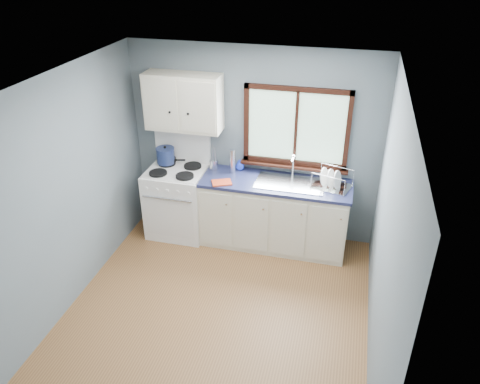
% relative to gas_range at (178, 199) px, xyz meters
% --- Properties ---
extents(floor, '(3.20, 3.60, 0.02)m').
position_rel_gas_range_xyz_m(floor, '(0.95, -1.47, -0.50)').
color(floor, brown).
rests_on(floor, ground).
extents(ceiling, '(3.20, 3.60, 0.02)m').
position_rel_gas_range_xyz_m(ceiling, '(0.95, -1.47, 2.02)').
color(ceiling, white).
rests_on(ceiling, wall_back).
extents(wall_back, '(3.20, 0.02, 2.50)m').
position_rel_gas_range_xyz_m(wall_back, '(0.95, 0.34, 0.76)').
color(wall_back, slate).
rests_on(wall_back, ground).
extents(wall_front, '(3.20, 0.02, 2.50)m').
position_rel_gas_range_xyz_m(wall_front, '(0.95, -3.28, 0.76)').
color(wall_front, slate).
rests_on(wall_front, ground).
extents(wall_left, '(0.02, 3.60, 2.50)m').
position_rel_gas_range_xyz_m(wall_left, '(-0.66, -1.47, 0.76)').
color(wall_left, slate).
rests_on(wall_left, ground).
extents(wall_right, '(0.02, 3.60, 2.50)m').
position_rel_gas_range_xyz_m(wall_right, '(2.56, -1.47, 0.76)').
color(wall_right, slate).
rests_on(wall_right, ground).
extents(gas_range, '(0.76, 0.69, 1.36)m').
position_rel_gas_range_xyz_m(gas_range, '(0.00, 0.00, 0.00)').
color(gas_range, white).
rests_on(gas_range, floor).
extents(base_cabinets, '(1.85, 0.60, 0.88)m').
position_rel_gas_range_xyz_m(base_cabinets, '(1.31, 0.02, -0.08)').
color(base_cabinets, beige).
rests_on(base_cabinets, floor).
extents(countertop, '(1.89, 0.64, 0.04)m').
position_rel_gas_range_xyz_m(countertop, '(1.31, 0.02, 0.41)').
color(countertop, '#181D3E').
rests_on(countertop, base_cabinets).
extents(sink, '(0.84, 0.46, 0.44)m').
position_rel_gas_range_xyz_m(sink, '(1.49, 0.02, 0.37)').
color(sink, silver).
rests_on(sink, countertop).
extents(window, '(1.36, 0.10, 1.03)m').
position_rel_gas_range_xyz_m(window, '(1.48, 0.30, 0.98)').
color(window, '#9EC6A8').
rests_on(window, wall_back).
extents(upper_cabinets, '(0.95, 0.35, 0.70)m').
position_rel_gas_range_xyz_m(upper_cabinets, '(0.10, 0.15, 1.31)').
color(upper_cabinets, beige).
rests_on(upper_cabinets, wall_back).
extents(skillet, '(0.39, 0.30, 0.05)m').
position_rel_gas_range_xyz_m(skillet, '(-0.19, 0.16, 0.49)').
color(skillet, black).
rests_on(skillet, gas_range).
extents(stockpot, '(0.26, 0.26, 0.24)m').
position_rel_gas_range_xyz_m(stockpot, '(-0.19, 0.13, 0.57)').
color(stockpot, navy).
rests_on(stockpot, gas_range).
extents(utensil_crock, '(0.14, 0.14, 0.35)m').
position_rel_gas_range_xyz_m(utensil_crock, '(0.47, 0.16, 0.50)').
color(utensil_crock, silver).
rests_on(utensil_crock, countertop).
extents(thermos, '(0.09, 0.09, 0.32)m').
position_rel_gas_range_xyz_m(thermos, '(0.72, 0.14, 0.59)').
color(thermos, silver).
rests_on(thermos, countertop).
extents(soap_bottle, '(0.12, 0.12, 0.28)m').
position_rel_gas_range_xyz_m(soap_bottle, '(0.80, 0.20, 0.57)').
color(soap_bottle, blue).
rests_on(soap_bottle, countertop).
extents(dish_towel, '(0.29, 0.25, 0.02)m').
position_rel_gas_range_xyz_m(dish_towel, '(0.67, -0.18, 0.43)').
color(dish_towel, '#CB4120').
rests_on(dish_towel, countertop).
extents(dish_rack, '(0.51, 0.44, 0.23)m').
position_rel_gas_range_xyz_m(dish_rack, '(1.98, 0.05, 0.49)').
color(dish_rack, silver).
rests_on(dish_rack, countertop).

